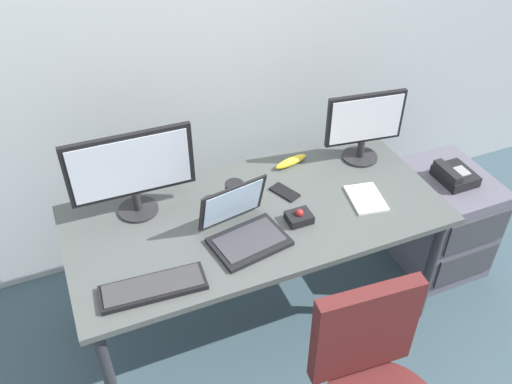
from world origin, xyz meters
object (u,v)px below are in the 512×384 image
(trackball_mouse, at_px, (299,217))
(laptop, at_px, (243,227))
(cell_phone, at_px, (285,192))
(file_cabinet, at_px, (440,220))
(banana, at_px, (291,162))
(desk_phone, at_px, (454,175))
(paper_notepad, at_px, (366,198))
(coffee_mug, at_px, (235,192))
(monitor_main, at_px, (131,170))
(monitor_side, at_px, (365,124))
(keyboard, at_px, (153,287))

(trackball_mouse, bearing_deg, laptop, 179.73)
(cell_phone, bearing_deg, file_cabinet, -29.01)
(laptop, xyz_separation_m, banana, (0.41, 0.39, -0.03))
(desk_phone, height_order, cell_phone, cell_phone)
(trackball_mouse, xyz_separation_m, banana, (0.15, 0.39, -0.00))
(paper_notepad, bearing_deg, file_cabinet, 9.23)
(laptop, bearing_deg, coffee_mug, 77.22)
(monitor_main, relative_size, trackball_mouse, 4.98)
(banana, bearing_deg, monitor_side, -13.03)
(monitor_side, bearing_deg, banana, 166.97)
(monitor_main, xyz_separation_m, monitor_side, (1.14, -0.03, -0.03))
(banana, bearing_deg, keyboard, -147.62)
(file_cabinet, xyz_separation_m, keyboard, (-1.65, -0.25, 0.43))
(desk_phone, bearing_deg, trackball_mouse, -174.29)
(monitor_side, xyz_separation_m, trackball_mouse, (-0.50, -0.31, -0.18))
(trackball_mouse, relative_size, coffee_mug, 1.07)
(monitor_side, relative_size, paper_notepad, 1.89)
(desk_phone, xyz_separation_m, coffee_mug, (-1.16, 0.14, 0.14))
(monitor_side, distance_m, coffee_mug, 0.73)
(trackball_mouse, bearing_deg, monitor_main, 151.98)
(paper_notepad, bearing_deg, coffee_mug, 158.31)
(keyboard, height_order, coffee_mug, coffee_mug)
(coffee_mug, bearing_deg, monitor_side, 6.05)
(cell_phone, bearing_deg, paper_notepad, -53.28)
(coffee_mug, relative_size, banana, 0.54)
(keyboard, xyz_separation_m, laptop, (0.43, 0.14, 0.04))
(coffee_mug, distance_m, banana, 0.39)
(trackball_mouse, relative_size, paper_notepad, 0.53)
(file_cabinet, height_order, monitor_side, monitor_side)
(monitor_main, relative_size, banana, 2.88)
(coffee_mug, bearing_deg, paper_notepad, -21.69)
(file_cabinet, height_order, monitor_main, monitor_main)
(paper_notepad, bearing_deg, laptop, -178.87)
(paper_notepad, xyz_separation_m, cell_phone, (-0.33, 0.19, -0.00))
(monitor_main, bearing_deg, banana, 3.86)
(desk_phone, xyz_separation_m, paper_notepad, (-0.59, -0.08, 0.10))
(coffee_mug, bearing_deg, trackball_mouse, -48.47)
(desk_phone, xyz_separation_m, monitor_side, (-0.45, 0.22, 0.29))
(laptop, xyz_separation_m, paper_notepad, (0.62, 0.01, -0.05))
(keyboard, xyz_separation_m, banana, (0.84, 0.54, 0.01))
(keyboard, bearing_deg, desk_phone, 8.15)
(monitor_main, relative_size, paper_notepad, 2.63)
(desk_phone, relative_size, banana, 1.05)
(desk_phone, height_order, trackball_mouse, trackball_mouse)
(laptop, xyz_separation_m, coffee_mug, (0.05, 0.24, -0.00))
(file_cabinet, height_order, paper_notepad, paper_notepad)
(laptop, height_order, cell_phone, laptop)
(file_cabinet, distance_m, coffee_mug, 1.26)
(keyboard, height_order, banana, banana)
(laptop, bearing_deg, monitor_side, 22.21)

